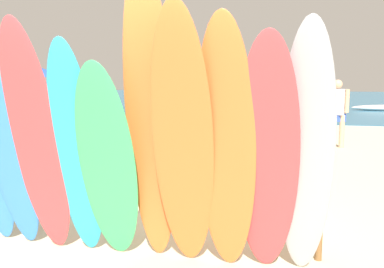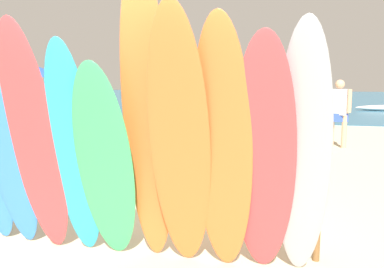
# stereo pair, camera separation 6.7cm
# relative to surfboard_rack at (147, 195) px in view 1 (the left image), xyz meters

# --- Properties ---
(ground) EXTENTS (60.00, 60.00, 0.00)m
(ground) POSITION_rel_surfboard_rack_xyz_m (0.00, 14.00, -0.55)
(ground) COLOR beige
(ocean_water) EXTENTS (60.00, 40.00, 0.02)m
(ocean_water) POSITION_rel_surfboard_rack_xyz_m (0.00, 32.23, -0.54)
(ocean_water) COLOR teal
(ocean_water) RESTS_ON ground
(surfboard_rack) EXTENTS (3.68, 0.07, 0.68)m
(surfboard_rack) POSITION_rel_surfboard_rack_xyz_m (0.00, 0.00, 0.00)
(surfboard_rack) COLOR brown
(surfboard_rack) RESTS_ON ground
(surfboard_blue_1) EXTENTS (0.54, 0.74, 2.68)m
(surfboard_blue_1) POSITION_rel_surfboard_rack_xyz_m (-1.28, -0.57, 0.79)
(surfboard_blue_1) COLOR #337AD1
(surfboard_blue_1) RESTS_ON ground
(surfboard_red_2) EXTENTS (0.59, 0.66, 2.34)m
(surfboard_red_2) POSITION_rel_surfboard_rack_xyz_m (-0.92, -0.56, 0.62)
(surfboard_red_2) COLOR #D13D42
(surfboard_red_2) RESTS_ON ground
(surfboard_teal_3) EXTENTS (0.51, 0.65, 2.16)m
(surfboard_teal_3) POSITION_rel_surfboard_rack_xyz_m (-0.52, -0.53, 0.53)
(surfboard_teal_3) COLOR #289EC6
(surfboard_teal_3) RESTS_ON ground
(surfboard_green_4) EXTENTS (0.57, 0.59, 1.95)m
(surfboard_green_4) POSITION_rel_surfboard_rack_xyz_m (-0.20, -0.53, 0.43)
(surfboard_green_4) COLOR #38B266
(surfboard_green_4) RESTS_ON ground
(surfboard_orange_5) EXTENTS (0.49, 0.56, 2.81)m
(surfboard_orange_5) POSITION_rel_surfboard_rack_xyz_m (0.20, -0.45, 0.85)
(surfboard_orange_5) COLOR orange
(surfboard_orange_5) RESTS_ON ground
(surfboard_orange_6) EXTENTS (0.58, 0.75, 2.42)m
(surfboard_orange_6) POSITION_rel_surfboard_rack_xyz_m (0.55, -0.59, 0.66)
(surfboard_orange_6) COLOR orange
(surfboard_orange_6) RESTS_ON ground
(surfboard_orange_7) EXTENTS (0.55, 0.60, 2.33)m
(surfboard_orange_7) POSITION_rel_surfboard_rack_xyz_m (0.92, -0.53, 0.62)
(surfboard_orange_7) COLOR orange
(surfboard_orange_7) RESTS_ON ground
(surfboard_red_8) EXTENTS (0.56, 0.61, 2.18)m
(surfboard_red_8) POSITION_rel_surfboard_rack_xyz_m (1.28, -0.50, 0.54)
(surfboard_red_8) COLOR #D13D42
(surfboard_red_8) RESTS_ON ground
(surfboard_grey_9) EXTENTS (0.48, 0.53, 2.29)m
(surfboard_grey_9) POSITION_rel_surfboard_rack_xyz_m (1.61, -0.43, 0.60)
(surfboard_grey_9) COLOR #999EA3
(surfboard_grey_9) RESTS_ON ground
(beachgoer_strolling) EXTENTS (0.41, 0.59, 1.57)m
(beachgoer_strolling) POSITION_rel_surfboard_rack_xyz_m (-0.97, 6.08, 0.36)
(beachgoer_strolling) COLOR beige
(beachgoer_strolling) RESTS_ON ground
(beachgoer_midbeach) EXTENTS (0.56, 0.44, 1.74)m
(beachgoer_midbeach) POSITION_rel_surfboard_rack_xyz_m (2.69, 7.11, 0.46)
(beachgoer_midbeach) COLOR tan
(beachgoer_midbeach) RESTS_ON ground
(beachgoer_photographing) EXTENTS (0.40, 0.57, 1.54)m
(beachgoer_photographing) POSITION_rel_surfboard_rack_xyz_m (-1.76, 7.90, 0.34)
(beachgoer_photographing) COLOR brown
(beachgoer_photographing) RESTS_ON ground
(beach_chair_red) EXTENTS (0.51, 0.73, 0.80)m
(beach_chair_red) POSITION_rel_surfboard_rack_xyz_m (-3.21, 2.28, -0.12)
(beach_chair_red) COLOR #B7B7BC
(beach_chair_red) RESTS_ON ground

